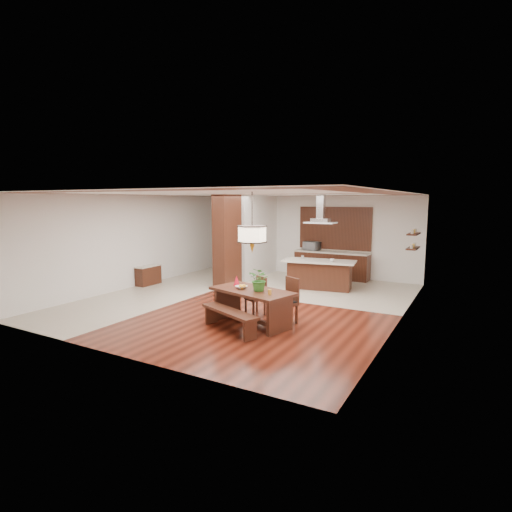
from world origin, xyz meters
The scene contains 25 objects.
room_shell centered at (0.00, 0.00, 2.06)m, with size 9.00×9.04×2.92m.
tile_hallway centered at (-2.75, 0.00, 0.01)m, with size 2.50×9.00×0.01m, color #BFB59F.
tile_kitchen centered at (1.25, 2.50, 0.01)m, with size 5.50×4.00×0.01m, color #BFB59F.
soffit_band centered at (0.00, 0.00, 2.88)m, with size 8.00×9.00×0.02m, color #441E11.
partition_pier centered at (-1.40, 1.20, 1.45)m, with size 0.45×1.00×2.90m, color black.
partition_stub centered at (-1.40, 3.30, 1.45)m, with size 0.18×2.40×2.90m, color silver.
hallway_console centered at (-3.81, 0.20, 0.32)m, with size 0.37×0.88×0.63m, color black.
hallway_doorway centered at (-2.70, 4.40, 1.05)m, with size 1.10×0.20×2.10m, color black.
rear_counter centered at (1.00, 4.20, 0.48)m, with size 2.60×0.62×0.95m.
kitchen_window centered at (1.00, 4.46, 1.75)m, with size 2.60×0.08×1.50m, color #9B582E.
shelf_lower centered at (3.87, 2.60, 1.40)m, with size 0.26×0.90×0.04m, color black.
shelf_upper centered at (3.87, 2.60, 1.80)m, with size 0.26×0.90×0.04m, color black.
dining_table centered at (1.19, -1.77, 0.57)m, with size 2.05×1.39×0.78m.
dining_bench centered at (1.02, -2.42, 0.23)m, with size 1.60×0.35×0.45m, color black, non-canonical shape.
dining_chair_left centered at (0.89, -1.09, 0.46)m, with size 0.40×0.40×0.91m, color black, non-canonical shape.
dining_chair_right centered at (1.79, -1.34, 0.51)m, with size 0.45×0.45×1.01m, color black, non-canonical shape.
pendant_lantern centered at (1.19, -1.77, 2.25)m, with size 0.64×0.64×1.31m, color beige, non-canonical shape.
foliage_plant centered at (1.40, -1.80, 1.03)m, with size 0.46×0.40×0.51m, color #2C6923.
fruit_bowl centered at (0.92, -1.78, 0.81)m, with size 0.25×0.25×0.06m, color beige.
napkin_cone centered at (0.66, -1.55, 0.89)m, with size 0.15×0.15×0.23m, color red.
gold_ornament centered at (1.74, -1.98, 0.83)m, with size 0.08×0.08×0.11m, color gold.
kitchen_island centered at (1.23, 2.35, 0.46)m, with size 2.30×1.27×0.90m.
range_hood centered at (1.23, 2.36, 2.46)m, with size 0.90×0.55×0.87m, color silver, non-canonical shape.
island_cup centered at (1.66, 2.22, 0.94)m, with size 0.12×0.12×0.09m, color silver.
microwave centered at (0.24, 4.20, 1.10)m, with size 0.55×0.38×0.31m, color #B0B3B7.
Camera 1 is at (5.43, -9.18, 2.71)m, focal length 28.00 mm.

